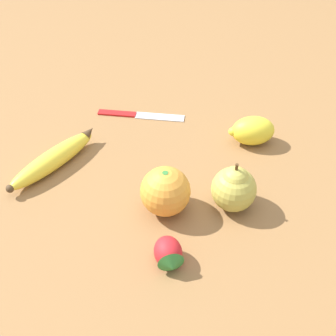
{
  "coord_description": "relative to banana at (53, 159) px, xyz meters",
  "views": [
    {
      "loc": [
        0.1,
        -0.62,
        0.59
      ],
      "look_at": [
        0.05,
        -0.01,
        0.03
      ],
      "focal_mm": 50.0,
      "sensor_mm": 36.0,
      "label": 1
    }
  ],
  "objects": [
    {
      "name": "lemon",
      "position": [
        0.37,
        0.1,
        0.01
      ],
      "size": [
        0.09,
        0.07,
        0.06
      ],
      "rotation": [
        0.0,
        0.0,
        3.3
      ],
      "color": "yellow",
      "rests_on": "ground_plane"
    },
    {
      "name": "pear",
      "position": [
        0.33,
        -0.07,
        0.02
      ],
      "size": [
        0.08,
        0.08,
        0.1
      ],
      "color": "#B7AD47",
      "rests_on": "ground_plane"
    },
    {
      "name": "paring_knife",
      "position": [
        0.13,
        0.17,
        -0.02
      ],
      "size": [
        0.19,
        0.03,
        0.01
      ],
      "rotation": [
        0.0,
        0.0,
        4.66
      ],
      "color": "silver",
      "rests_on": "ground_plane"
    },
    {
      "name": "banana",
      "position": [
        0.0,
        0.0,
        0.0
      ],
      "size": [
        0.14,
        0.19,
        0.04
      ],
      "rotation": [
        0.0,
        0.0,
        0.98
      ],
      "color": "yellow",
      "rests_on": "ground_plane"
    },
    {
      "name": "orange",
      "position": [
        0.22,
        -0.09,
        0.02
      ],
      "size": [
        0.08,
        0.08,
        0.08
      ],
      "color": "orange",
      "rests_on": "ground_plane"
    },
    {
      "name": "strawberry",
      "position": [
        0.23,
        -0.2,
        0.0
      ],
      "size": [
        0.06,
        0.07,
        0.04
      ],
      "rotation": [
        0.0,
        0.0,
        5.0
      ],
      "color": "red",
      "rests_on": "ground_plane"
    },
    {
      "name": "ground_plane",
      "position": [
        0.16,
        -0.01,
        -0.02
      ],
      "size": [
        3.0,
        3.0,
        0.0
      ],
      "primitive_type": "plane",
      "color": "olive"
    }
  ]
}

